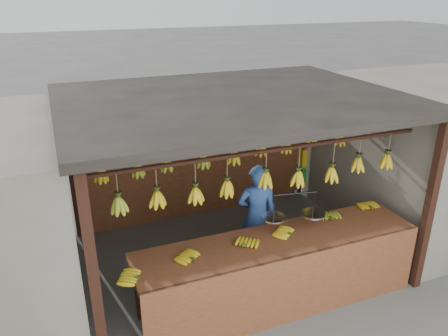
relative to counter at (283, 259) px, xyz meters
name	(u,v)px	position (x,y,z in m)	size (l,w,h in m)	color
ground	(232,257)	(-0.13, 1.23, -0.71)	(80.00, 80.00, 0.00)	#5B5B57
stall	(223,122)	(-0.13, 1.56, 1.27)	(4.30, 3.30, 2.40)	black
neighbor_right	(433,152)	(3.47, 1.23, 0.44)	(3.00, 3.00, 2.30)	slate
counter	(283,259)	(0.00, 0.00, 0.00)	(3.59, 0.79, 0.96)	brown
hanging_bananas	(232,154)	(-0.13, 1.24, 0.90)	(3.60, 2.25, 0.38)	#92A523
balance_scale	(294,213)	(0.25, 0.23, 0.45)	(0.77, 0.38, 0.90)	black
vendor	(257,216)	(0.14, 0.98, 0.05)	(0.55, 0.36, 1.51)	#3359A5
bag_bundles	(302,147)	(1.81, 2.58, 0.30)	(0.08, 0.26, 1.35)	#1426BF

